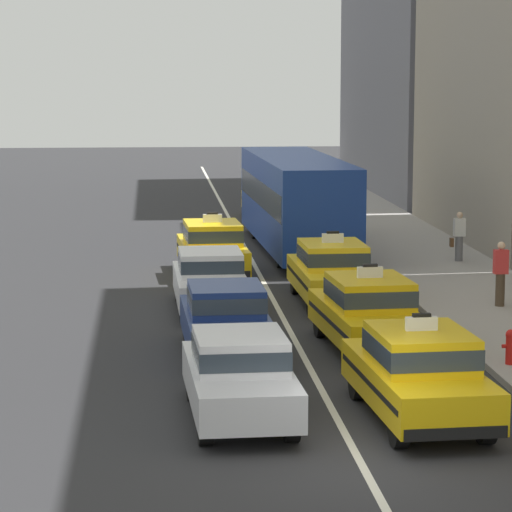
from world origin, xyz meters
The scene contains 15 objects.
ground_plane centered at (0.00, 0.00, 0.00)m, with size 160.00×160.00×0.00m, color #2B2B2D.
lane_stripe_left_right centered at (0.00, 20.00, 0.00)m, with size 0.14×80.00×0.01m, color silver.
sidewalk_curb centered at (5.60, 15.00, 0.07)m, with size 4.00×90.00×0.15m, color #9E9993.
sedan_left_nearest centered at (-1.74, 2.61, 0.85)m, with size 1.91×4.36×1.58m.
sedan_left_second centered at (-1.68, 7.57, 0.85)m, with size 1.87×4.35×1.58m.
sedan_left_third centered at (-1.77, 12.70, 0.85)m, with size 1.83×4.33×1.58m.
taxi_left_fourth centered at (-1.44, 17.98, 0.88)m, with size 2.02×4.64×1.96m.
taxi_right_nearest centered at (1.41, 2.29, 0.88)m, with size 2.06×4.65×1.96m.
taxi_right_second centered at (1.48, 7.84, 0.88)m, with size 2.10×4.66×1.96m.
taxi_right_third centered at (1.48, 13.37, 0.88)m, with size 1.90×4.59×1.96m.
bus_right_fourth centered at (1.66, 22.98, 1.82)m, with size 2.89×11.28×3.22m.
taxi_right_fifth centered at (1.59, 31.85, 0.88)m, with size 1.98×4.62×1.96m.
pedestrian_near_crosswalk centered at (6.42, 19.48, 0.93)m, with size 0.47×0.24×1.56m.
pedestrian_mid_block centered at (5.63, 11.97, 0.99)m, with size 0.36×0.24×1.67m.
fire_hydrant centered at (4.08, 5.73, 0.55)m, with size 0.36×0.22×0.73m.
Camera 1 is at (-3.27, -18.79, 6.19)m, focal length 87.54 mm.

